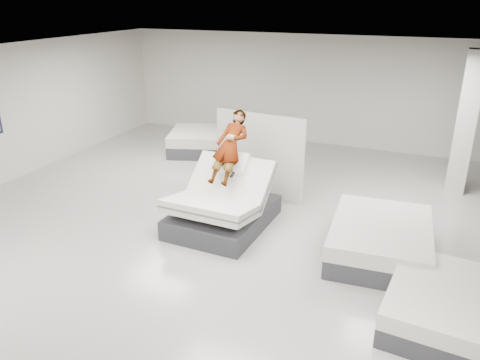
# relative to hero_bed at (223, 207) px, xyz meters

# --- Properties ---
(room) EXTENTS (14.00, 14.04, 3.20)m
(room) POSITION_rel_hero_bed_xyz_m (0.18, -0.83, 1.18)
(room) COLOR #AAA8A0
(room) RESTS_ON ground
(hero_bed) EXTENTS (1.70, 2.21, 1.36)m
(hero_bed) POSITION_rel_hero_bed_xyz_m (0.00, 0.00, 0.00)
(hero_bed) COLOR #39393E
(hero_bed) RESTS_ON floor
(person) EXTENTS (0.62, 1.46, 1.29)m
(person) POSITION_rel_hero_bed_xyz_m (0.01, 0.33, 0.88)
(person) COLOR slate
(person) RESTS_ON hero_bed
(remote) EXTENTS (0.06, 0.14, 0.08)m
(remote) POSITION_rel_hero_bed_xyz_m (0.22, -0.03, 0.71)
(remote) COLOR black
(remote) RESTS_ON person
(divider_panel) EXTENTS (2.08, 0.32, 1.89)m
(divider_panel) POSITION_rel_hero_bed_xyz_m (0.12, 1.65, 0.53)
(divider_panel) COLOR beige
(divider_panel) RESTS_ON floor
(flat_bed_right_far) EXTENTS (1.78, 2.29, 0.60)m
(flat_bed_right_far) POSITION_rel_hero_bed_xyz_m (2.97, 0.06, -0.12)
(flat_bed_right_far) COLOR #39393E
(flat_bed_right_far) RESTS_ON floor
(flat_bed_right_near) EXTENTS (1.63, 2.07, 0.53)m
(flat_bed_right_near) POSITION_rel_hero_bed_xyz_m (4.03, -1.46, -0.15)
(flat_bed_right_near) COLOR #39393E
(flat_bed_right_near) RESTS_ON floor
(flat_bed_left_far) EXTENTS (2.68, 2.33, 0.62)m
(flat_bed_left_far) POSITION_rel_hero_bed_xyz_m (-2.28, 4.10, -0.10)
(flat_bed_left_far) COLOR #39393E
(flat_bed_left_far) RESTS_ON floor
(column) EXTENTS (0.40, 0.40, 3.20)m
(column) POSITION_rel_hero_bed_xyz_m (4.18, 3.67, 1.18)
(column) COLOR silver
(column) RESTS_ON floor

